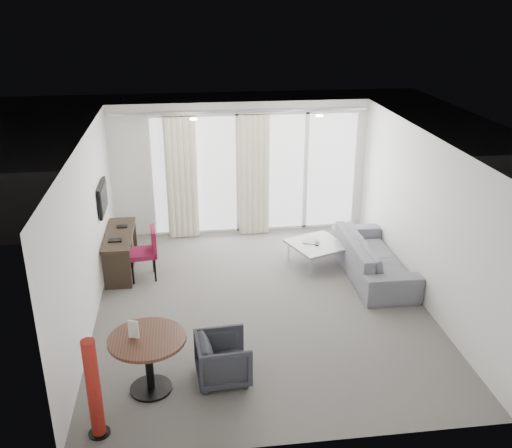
{
  "coord_description": "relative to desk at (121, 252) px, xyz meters",
  "views": [
    {
      "loc": [
        -1.07,
        -7.69,
        4.52
      ],
      "look_at": [
        0.0,
        0.6,
        1.1
      ],
      "focal_mm": 40.0,
      "sensor_mm": 36.0,
      "label": 1
    }
  ],
  "objects": [
    {
      "name": "coffee_table",
      "position": [
        3.43,
        -0.2,
        -0.15
      ],
      "size": [
        1.15,
        1.15,
        0.4
      ],
      "primitive_type": null,
      "rotation": [
        0.0,
        0.0,
        0.37
      ],
      "color": "gray",
      "rests_on": "floor"
    },
    {
      "name": "magazine",
      "position": [
        3.31,
        -0.09,
        0.01
      ],
      "size": [
        0.33,
        0.37,
        0.02
      ],
      "primitive_type": null,
      "rotation": [
        0.0,
        0.0,
        -0.38
      ],
      "color": "gray",
      "rests_on": "coffee_table"
    },
    {
      "name": "red_lamp",
      "position": [
        0.1,
        -4.03,
        0.26
      ],
      "size": [
        0.28,
        0.28,
        1.21
      ],
      "primitive_type": "cylinder",
      "rotation": [
        0.0,
        0.0,
        0.16
      ],
      "color": "maroon",
      "rests_on": "floor"
    },
    {
      "name": "wall_left",
      "position": [
        -0.25,
        -1.46,
        0.95
      ],
      "size": [
        0.0,
        6.0,
        2.6
      ],
      "primitive_type": "cube",
      "color": "silver",
      "rests_on": "ground"
    },
    {
      "name": "curtain_right",
      "position": [
        2.5,
        1.36,
        0.85
      ],
      "size": [
        0.6,
        0.2,
        2.38
      ],
      "primitive_type": null,
      "color": "beige",
      "rests_on": "ground"
    },
    {
      "name": "rattan_table",
      "position": [
        3.25,
        2.36,
        -0.08
      ],
      "size": [
        0.65,
        0.65,
        0.54
      ],
      "primitive_type": null,
      "rotation": [
        0.0,
        0.0,
        -0.24
      ],
      "color": "brown",
      "rests_on": "terrace_slab"
    },
    {
      "name": "desk_chair",
      "position": [
        0.39,
        -0.34,
        0.1
      ],
      "size": [
        0.54,
        0.51,
        0.89
      ],
      "primitive_type": null,
      "rotation": [
        0.0,
        0.0,
        0.11
      ],
      "color": "maroon",
      "rests_on": "floor"
    },
    {
      "name": "terrace_slab",
      "position": [
        2.55,
        3.04,
        -0.41
      ],
      "size": [
        5.6,
        3.0,
        0.12
      ],
      "primitive_type": "cube",
      "color": "#4D4D50",
      "rests_on": "ground"
    },
    {
      "name": "window_panel",
      "position": [
        2.55,
        1.52,
        0.85
      ],
      "size": [
        4.0,
        0.02,
        2.38
      ],
      "primitive_type": null,
      "color": "white",
      "rests_on": "ground"
    },
    {
      "name": "sofa",
      "position": [
        4.28,
        -0.71,
        -0.01
      ],
      "size": [
        0.9,
        2.29,
        0.67
      ],
      "primitive_type": "imported",
      "rotation": [
        0.0,
        0.0,
        1.57
      ],
      "color": "slate",
      "rests_on": "floor"
    },
    {
      "name": "tub_armchair",
      "position": [
        1.53,
        -3.25,
        -0.05
      ],
      "size": [
        0.71,
        0.69,
        0.6
      ],
      "primitive_type": "imported",
      "rotation": [
        0.0,
        0.0,
        1.65
      ],
      "color": "#2A2B31",
      "rests_on": "floor"
    },
    {
      "name": "curtain_left",
      "position": [
        1.1,
        1.36,
        0.85
      ],
      "size": [
        0.6,
        0.2,
        2.38
      ],
      "primitive_type": null,
      "color": "beige",
      "rests_on": "ground"
    },
    {
      "name": "rattan_chair_a",
      "position": [
        3.02,
        3.23,
        0.11
      ],
      "size": [
        0.62,
        0.62,
        0.91
      ],
      "primitive_type": null,
      "rotation": [
        0.0,
        0.0,
        -0.0
      ],
      "color": "brown",
      "rests_on": "terrace_slab"
    },
    {
      "name": "downlight_a",
      "position": [
        1.35,
        0.14,
        2.24
      ],
      "size": [
        0.12,
        0.12,
        0.02
      ],
      "primitive_type": "cylinder",
      "color": "#FFE0B2",
      "rests_on": "ceiling"
    },
    {
      "name": "rattan_chair_b",
      "position": [
        3.81,
        2.94,
        0.05
      ],
      "size": [
        0.55,
        0.55,
        0.8
      ],
      "primitive_type": null,
      "rotation": [
        0.0,
        0.0,
        0.02
      ],
      "color": "brown",
      "rests_on": "terrace_slab"
    },
    {
      "name": "desk",
      "position": [
        0.0,
        0.0,
        0.0
      ],
      "size": [
        0.46,
        1.48,
        0.69
      ],
      "primitive_type": null,
      "color": "black",
      "rests_on": "floor"
    },
    {
      "name": "wall_front",
      "position": [
        2.25,
        -4.46,
        0.95
      ],
      "size": [
        5.0,
        0.0,
        2.6
      ],
      "primitive_type": "cube",
      "color": "silver",
      "rests_on": "ground"
    },
    {
      "name": "ceiling",
      "position": [
        2.25,
        -1.46,
        2.25
      ],
      "size": [
        5.0,
        6.0,
        0.0
      ],
      "primitive_type": "cube",
      "color": "white",
      "rests_on": "ground"
    },
    {
      "name": "round_table",
      "position": [
        0.63,
        -3.34,
        0.02
      ],
      "size": [
        1.01,
        1.01,
        0.74
      ],
      "primitive_type": null,
      "rotation": [
        0.0,
        0.0,
        0.09
      ],
      "color": "#4B2B1D",
      "rests_on": "floor"
    },
    {
      "name": "wall_right",
      "position": [
        4.75,
        -1.46,
        0.95
      ],
      "size": [
        0.0,
        6.0,
        2.6
      ],
      "primitive_type": "cube",
      "color": "silver",
      "rests_on": "ground"
    },
    {
      "name": "balustrade",
      "position": [
        2.55,
        4.49,
        0.15
      ],
      "size": [
        5.5,
        0.06,
        1.05
      ],
      "primitive_type": null,
      "color": "#B2B2B7",
      "rests_on": "terrace_slab"
    },
    {
      "name": "tv",
      "position": [
        -0.21,
        -0.01,
        1.0
      ],
      "size": [
        0.05,
        0.8,
        0.5
      ],
      "primitive_type": null,
      "color": "black",
      "rests_on": "wall_left"
    },
    {
      "name": "window_frame",
      "position": [
        2.55,
        1.51,
        0.85
      ],
      "size": [
        4.1,
        0.06,
        2.44
      ],
      "primitive_type": null,
      "color": "white",
      "rests_on": "ground"
    },
    {
      "name": "remote",
      "position": [
        3.42,
        -0.23,
        0.01
      ],
      "size": [
        0.1,
        0.16,
        0.02
      ],
      "primitive_type": null,
      "rotation": [
        0.0,
        0.0,
        -0.37
      ],
      "color": "black",
      "rests_on": "coffee_table"
    },
    {
      "name": "menu_card",
      "position": [
        0.48,
        -3.32,
        0.37
      ],
      "size": [
        0.13,
        0.06,
        0.23
      ],
      "primitive_type": null,
      "rotation": [
        0.0,
        0.0,
        -0.33
      ],
      "color": "white",
      "rests_on": "round_table"
    },
    {
      "name": "curtain_track",
      "position": [
        2.25,
        1.36,
        2.1
      ],
      "size": [
        4.8,
        0.04,
        0.04
      ],
      "primitive_type": null,
      "color": "#B2B2B7",
      "rests_on": "ceiling"
    },
    {
      "name": "downlight_b",
      "position": [
        3.45,
        0.14,
        2.24
      ],
      "size": [
        0.12,
        0.12,
        0.02
      ],
      "primitive_type": "cylinder",
      "color": "#FFE0B2",
      "rests_on": "ceiling"
    },
    {
      "name": "floor",
      "position": [
        2.25,
        -1.46,
        -0.35
      ],
      "size": [
        5.0,
        6.0,
        0.0
      ],
      "primitive_type": "cube",
      "color": "#5E5B56",
      "rests_on": "ground"
    }
  ]
}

